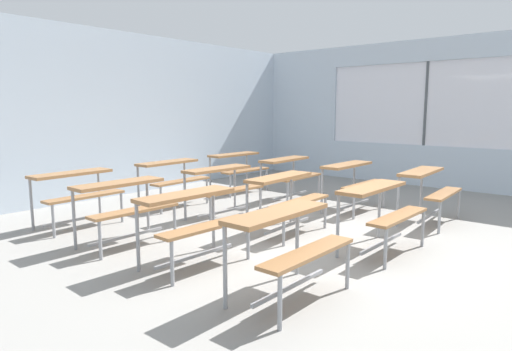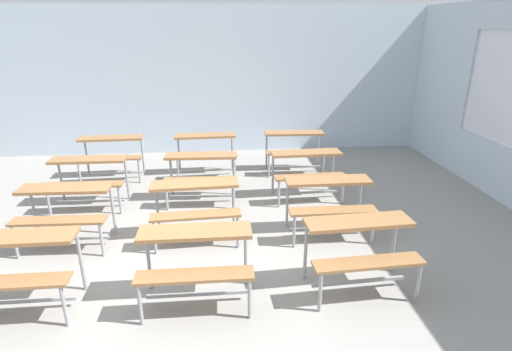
# 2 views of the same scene
# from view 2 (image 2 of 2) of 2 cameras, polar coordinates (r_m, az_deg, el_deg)

# --- Properties ---
(ground) EXTENTS (10.00, 9.00, 0.05)m
(ground) POSITION_cam_2_polar(r_m,az_deg,el_deg) (4.92, -11.58, -12.21)
(ground) COLOR gray
(wall_back) EXTENTS (10.00, 0.12, 3.00)m
(wall_back) POSITION_cam_2_polar(r_m,az_deg,el_deg) (8.72, -9.49, 12.95)
(wall_back) COLOR silver
(wall_back) RESTS_ON ground
(desk_bench_r0c0) EXTENTS (1.10, 0.59, 0.74)m
(desk_bench_r0c0) POSITION_cam_2_polar(r_m,az_deg,el_deg) (4.45, -31.12, -9.99)
(desk_bench_r0c0) COLOR olive
(desk_bench_r0c0) RESTS_ON ground
(desk_bench_r0c1) EXTENTS (1.11, 0.60, 0.74)m
(desk_bench_r0c1) POSITION_cam_2_polar(r_m,az_deg,el_deg) (3.97, -8.62, -10.66)
(desk_bench_r0c1) COLOR olive
(desk_bench_r0c1) RESTS_ON ground
(desk_bench_r0c2) EXTENTS (1.13, 0.65, 0.74)m
(desk_bench_r0c2) POSITION_cam_2_polar(r_m,az_deg,el_deg) (4.24, 14.68, -8.95)
(desk_bench_r0c2) COLOR olive
(desk_bench_r0c2) RESTS_ON ground
(desk_bench_r1c0) EXTENTS (1.12, 0.63, 0.74)m
(desk_bench_r1c0) POSITION_cam_2_polar(r_m,az_deg,el_deg) (5.44, -25.63, -3.63)
(desk_bench_r1c0) COLOR olive
(desk_bench_r1c0) RESTS_ON ground
(desk_bench_r1c1) EXTENTS (1.13, 0.64, 0.74)m
(desk_bench_r1c1) POSITION_cam_2_polar(r_m,az_deg,el_deg) (5.10, -8.63, -3.30)
(desk_bench_r1c1) COLOR olive
(desk_bench_r1c1) RESTS_ON ground
(desk_bench_r1c2) EXTENTS (1.11, 0.60, 0.74)m
(desk_bench_r1c2) POSITION_cam_2_polar(r_m,az_deg,el_deg) (5.24, 10.35, -2.73)
(desk_bench_r1c2) COLOR olive
(desk_bench_r1c2) RESTS_ON ground
(desk_bench_r2c0) EXTENTS (1.11, 0.60, 0.74)m
(desk_bench_r2c0) POSITION_cam_2_polar(r_m,az_deg,el_deg) (6.48, -22.81, 0.49)
(desk_bench_r2c0) COLOR olive
(desk_bench_r2c0) RESTS_ON ground
(desk_bench_r2c1) EXTENTS (1.12, 0.64, 0.74)m
(desk_bench_r2c1) POSITION_cam_2_polar(r_m,az_deg,el_deg) (6.21, -7.82, 1.13)
(desk_bench_r2c1) COLOR olive
(desk_bench_r2c1) RESTS_ON ground
(desk_bench_r2c2) EXTENTS (1.12, 0.63, 0.74)m
(desk_bench_r2c2) POSITION_cam_2_polar(r_m,az_deg,el_deg) (6.34, 7.27, 1.55)
(desk_bench_r2c2) COLOR olive
(desk_bench_r2c2) RESTS_ON ground
(desk_bench_r3c0) EXTENTS (1.12, 0.63, 0.74)m
(desk_bench_r3c0) POSITION_cam_2_polar(r_m,az_deg,el_deg) (7.58, -19.91, 3.65)
(desk_bench_r3c0) COLOR olive
(desk_bench_r3c0) RESTS_ON ground
(desk_bench_r3c1) EXTENTS (1.12, 0.63, 0.74)m
(desk_bench_r3c1) POSITION_cam_2_polar(r_m,az_deg,el_deg) (7.35, -7.17, 4.23)
(desk_bench_r3c1) COLOR olive
(desk_bench_r3c1) RESTS_ON ground
(desk_bench_r3c2) EXTENTS (1.12, 0.64, 0.74)m
(desk_bench_r3c2) POSITION_cam_2_polar(r_m,az_deg,el_deg) (7.52, 5.48, 4.66)
(desk_bench_r3c2) COLOR olive
(desk_bench_r3c2) RESTS_ON ground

